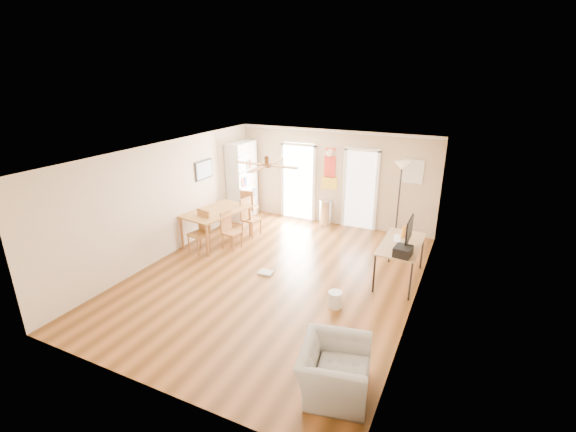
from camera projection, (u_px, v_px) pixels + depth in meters
The scene contains 29 objects.
floor at pixel (276, 277), 8.40m from camera, with size 7.00×7.00×0.00m, color brown.
ceiling at pixel (274, 153), 7.51m from camera, with size 5.50×7.00×0.00m, color silver, non-canonical shape.
wall_back at pixel (334, 178), 10.92m from camera, with size 5.50×0.04×2.60m, color beige, non-canonical shape.
wall_front at pixel (145, 306), 4.98m from camera, with size 5.50×0.04×2.60m, color beige, non-canonical shape.
wall_left at pixel (166, 200), 9.07m from camera, with size 0.04×7.00×2.60m, color beige, non-canonical shape.
wall_right at pixel (419, 242), 6.84m from camera, with size 0.04×7.00×2.60m, color beige, non-canonical shape.
crown_molding at pixel (274, 155), 7.52m from camera, with size 5.50×7.00×0.08m, color white, non-canonical shape.
kitchen_doorway at pixel (298, 183), 11.42m from camera, with size 0.90×0.10×2.10m, color white, non-canonical shape.
bathroom_doorway at pixel (360, 190), 10.69m from camera, with size 0.80×0.10×2.10m, color white, non-canonical shape.
wall_decal at pixel (330, 169), 10.87m from camera, with size 0.46×0.03×1.10m, color red.
ac_grille at pixel (413, 172), 9.93m from camera, with size 0.50×0.04×0.60m, color white.
framed_poster at pixel (204, 170), 10.11m from camera, with size 0.04×0.66×0.48m, color black.
ceiling_fan at pixel (267, 165), 7.31m from camera, with size 1.24×1.24×0.20m, color #593819, non-canonical shape.
bookshelf at pixel (242, 181), 11.43m from camera, with size 0.44×0.99×2.19m, color silver, non-canonical shape.
dining_table at pixel (217, 226), 9.99m from camera, with size 0.98×1.63×0.82m, color #AB7437, non-canonical shape.
dining_chair_right_a at pixel (251, 218), 10.36m from camera, with size 0.40×0.40×0.96m, color #A26334, non-canonical shape.
dining_chair_right_b at pixel (232, 231), 9.60m from camera, with size 0.37×0.37×0.91m, color #AA6336, non-canonical shape.
dining_chair_near at pixel (198, 232), 9.42m from camera, with size 0.40×0.40×0.98m, color #A37234, non-canonical shape.
dining_chair_far at pixel (250, 206), 11.29m from camera, with size 0.39×0.39×0.95m, color brown, non-canonical shape.
trash_can at pixel (326, 213), 11.07m from camera, with size 0.33×0.33×0.72m, color silver.
torchiere_lamp at pixel (399, 201), 10.03m from camera, with size 0.37×0.37×1.97m, color black, non-canonical shape.
computer_desk at pixel (399, 261), 8.15m from camera, with size 0.76×1.52×0.81m, color #A47F59, non-canonical shape.
imac at pixel (409, 234), 7.68m from camera, with size 0.09×0.65×0.60m, color black, non-canonical shape.
keyboard at pixel (397, 238), 8.21m from camera, with size 0.13×0.40×0.02m, color silver.
printer at pixel (403, 251), 7.44m from camera, with size 0.30×0.35×0.18m, color black.
orange_bottle at pixel (404, 232), 8.24m from camera, with size 0.08×0.08×0.25m, color orange.
wastebasket_a at pixel (335, 299), 7.28m from camera, with size 0.26×0.26×0.30m, color silver.
floor_cloth at pixel (266, 273), 8.52m from camera, with size 0.30×0.24×0.04m, color #A7A6A1.
armchair at pixel (334, 370), 5.31m from camera, with size 1.02×0.89×0.66m, color #A2A19D.
Camera 1 is at (3.45, -6.62, 4.05)m, focal length 25.13 mm.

